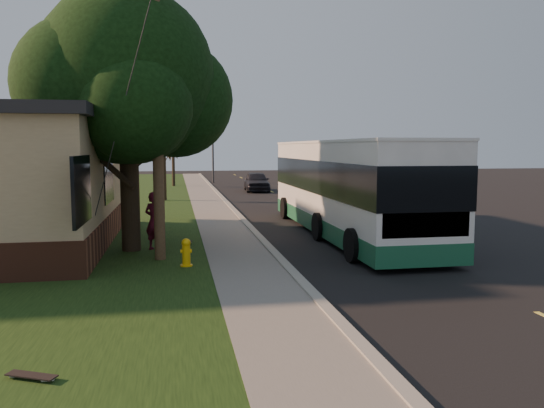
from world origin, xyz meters
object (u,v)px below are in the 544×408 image
Objects in this scene: bare_tree_near at (164,165)px; distant_car at (257,181)px; transit_bus at (347,185)px; skateboard_spare at (32,376)px; skateboard_main at (188,243)px; leafy_tree at (128,81)px; skateboarder at (155,221)px; fire_hydrant at (186,252)px; utility_pole at (156,94)px; bare_tree_far at (173,162)px; traffic_signal at (213,148)px.

bare_tree_near is 9.17m from distant_car.
transit_bus is 13.86m from skateboard_spare.
skateboard_spare is 0.17× the size of distant_car.
transit_bus reaches higher than distant_car.
skateboard_spare is (-2.30, -9.72, -0.00)m from skateboard_main.
skateboard_spare is (-0.63, -9.24, -5.05)m from leafy_tree.
transit_bus reaches higher than skateboarder.
fire_hydrant is 24.96m from distant_car.
distant_car reaches higher than fire_hydrant.
distant_car is at bearing -74.79° from skateboarder.
utility_pole is at bearing -89.34° from bare_tree_near.
skateboarder is 1.49m from skateboard_main.
distant_car is (-0.30, 19.79, -1.10)m from transit_bus.
fire_hydrant is at bearing -59.33° from leafy_tree.
bare_tree_far is (-0.40, 30.00, 1.57)m from fire_hydrant.
leafy_tree reaches higher than fire_hydrant.
fire_hydrant is 0.93× the size of skateboard_main.
leafy_tree is at bearing -92.50° from bare_tree_near.
bare_tree_near is (-0.19, 17.01, -2.48)m from utility_pole.
fire_hydrant is 7.56m from transit_bus.
bare_tree_near is 0.78× the size of traffic_signal.
traffic_signal reaches higher than skateboard_main.
leafy_tree is at bearing 11.65° from skateboarder.
traffic_signal is (3.10, 34.00, 2.73)m from fire_hydrant.
transit_bus is 15.85× the size of skateboard_main.
leafy_tree is at bearing -92.45° from bare_tree_far.
fire_hydrant is at bearing -95.21° from traffic_signal.
bare_tree_far reaches higher than transit_bus.
skateboarder is (-0.49, -27.60, -1.04)m from bare_tree_far.
bare_tree_near reaches higher than transit_bus.
leafy_tree is at bearing 117.60° from utility_pole.
traffic_signal is 31.93m from skateboarder.
transit_bus is at bearing -63.24° from bare_tree_near.
skateboarder is at bearing -91.02° from bare_tree_far.
distant_car is (6.49, 6.32, -1.43)m from bare_tree_near.
bare_tree_near is at bearing 90.66° from utility_pole.
bare_tree_near reaches higher than skateboarder.
utility_pole is at bearing -101.44° from distant_car.
bare_tree_near is at bearing 92.86° from fire_hydrant.
skateboard_main is (0.50, -26.87, -1.88)m from bare_tree_far.
bare_tree_near is 1.07× the size of bare_tree_far.
leafy_tree reaches higher than bare_tree_far.
distant_car is (6.48, 21.92, -0.24)m from skateboarder.
fire_hydrant is 0.08× the size of utility_pole.
skateboard_main is 9.99m from skateboard_spare.
leafy_tree is 27.56m from bare_tree_far.
bare_tree_near is 15.64m from skateboarder.
utility_pole is 3.93m from skateboarder.
transit_bus is at bearing -84.59° from traffic_signal.
utility_pole reaches higher than traffic_signal.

